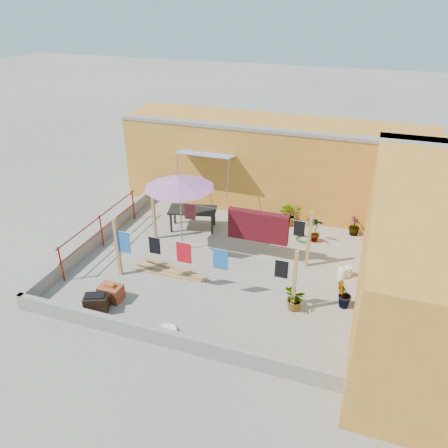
{
  "coord_description": "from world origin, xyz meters",
  "views": [
    {
      "loc": [
        3.74,
        -10.3,
        7.25
      ],
      "look_at": [
        0.07,
        0.3,
        1.24
      ],
      "focal_mm": 35.0,
      "sensor_mm": 36.0,
      "label": 1
    }
  ],
  "objects_px": {
    "brazier": "(96,303)",
    "white_basin": "(166,331)",
    "green_hose": "(303,239)",
    "water_jug_a": "(348,272)",
    "water_jug_b": "(342,273)",
    "outdoor_table": "(193,211)",
    "brick_stack": "(111,293)",
    "plant_back_a": "(290,214)",
    "patio_umbrella": "(179,183)"
  },
  "relations": [
    {
      "from": "water_jug_a",
      "to": "water_jug_b",
      "type": "relative_size",
      "value": 1.0
    },
    {
      "from": "green_hose",
      "to": "brazier",
      "type": "bearing_deg",
      "value": -129.11
    },
    {
      "from": "outdoor_table",
      "to": "water_jug_a",
      "type": "height_order",
      "value": "outdoor_table"
    },
    {
      "from": "green_hose",
      "to": "plant_back_a",
      "type": "bearing_deg",
      "value": 126.46
    },
    {
      "from": "brick_stack",
      "to": "white_basin",
      "type": "distance_m",
      "value": 2.05
    },
    {
      "from": "water_jug_b",
      "to": "green_hose",
      "type": "distance_m",
      "value": 2.29
    },
    {
      "from": "outdoor_table",
      "to": "brick_stack",
      "type": "relative_size",
      "value": 2.93
    },
    {
      "from": "green_hose",
      "to": "plant_back_a",
      "type": "distance_m",
      "value": 1.18
    },
    {
      "from": "water_jug_b",
      "to": "green_hose",
      "type": "relative_size",
      "value": 0.68
    },
    {
      "from": "patio_umbrella",
      "to": "brick_stack",
      "type": "distance_m",
      "value": 3.69
    },
    {
      "from": "white_basin",
      "to": "plant_back_a",
      "type": "relative_size",
      "value": 0.64
    },
    {
      "from": "brazier",
      "to": "plant_back_a",
      "type": "bearing_deg",
      "value": 59.46
    },
    {
      "from": "brick_stack",
      "to": "water_jug_b",
      "type": "relative_size",
      "value": 1.68
    },
    {
      "from": "patio_umbrella",
      "to": "white_basin",
      "type": "xyz_separation_m",
      "value": [
        1.19,
        -3.66,
        -2.23
      ]
    },
    {
      "from": "outdoor_table",
      "to": "brazier",
      "type": "relative_size",
      "value": 2.56
    },
    {
      "from": "brick_stack",
      "to": "green_hose",
      "type": "distance_m",
      "value": 6.43
    },
    {
      "from": "water_jug_b",
      "to": "patio_umbrella",
      "type": "bearing_deg",
      "value": -179.58
    },
    {
      "from": "white_basin",
      "to": "green_hose",
      "type": "distance_m",
      "value": 5.98
    },
    {
      "from": "brick_stack",
      "to": "water_jug_b",
      "type": "distance_m",
      "value": 6.41
    },
    {
      "from": "outdoor_table",
      "to": "brick_stack",
      "type": "bearing_deg",
      "value": -96.95
    },
    {
      "from": "brick_stack",
      "to": "water_jug_a",
      "type": "distance_m",
      "value": 6.61
    },
    {
      "from": "white_basin",
      "to": "plant_back_a",
      "type": "height_order",
      "value": "plant_back_a"
    },
    {
      "from": "outdoor_table",
      "to": "brick_stack",
      "type": "xyz_separation_m",
      "value": [
        -0.53,
        -4.34,
        -0.45
      ]
    },
    {
      "from": "brick_stack",
      "to": "brazier",
      "type": "relative_size",
      "value": 0.87
    },
    {
      "from": "patio_umbrella",
      "to": "brazier",
      "type": "height_order",
      "value": "patio_umbrella"
    },
    {
      "from": "water_jug_b",
      "to": "water_jug_a",
      "type": "bearing_deg",
      "value": 43.77
    },
    {
      "from": "water_jug_b",
      "to": "plant_back_a",
      "type": "distance_m",
      "value": 3.41
    },
    {
      "from": "brazier",
      "to": "white_basin",
      "type": "bearing_deg",
      "value": -4.23
    },
    {
      "from": "patio_umbrella",
      "to": "water_jug_b",
      "type": "height_order",
      "value": "patio_umbrella"
    },
    {
      "from": "brick_stack",
      "to": "outdoor_table",
      "type": "bearing_deg",
      "value": 83.05
    },
    {
      "from": "water_jug_b",
      "to": "plant_back_a",
      "type": "bearing_deg",
      "value": 127.39
    },
    {
      "from": "water_jug_a",
      "to": "green_hose",
      "type": "bearing_deg",
      "value": 133.06
    },
    {
      "from": "brazier",
      "to": "water_jug_a",
      "type": "height_order",
      "value": "brazier"
    },
    {
      "from": "outdoor_table",
      "to": "brick_stack",
      "type": "distance_m",
      "value": 4.4
    },
    {
      "from": "brazier",
      "to": "water_jug_b",
      "type": "relative_size",
      "value": 1.92
    },
    {
      "from": "plant_back_a",
      "to": "white_basin",
      "type": "bearing_deg",
      "value": -104.66
    },
    {
      "from": "outdoor_table",
      "to": "patio_umbrella",
      "type": "bearing_deg",
      "value": -81.48
    },
    {
      "from": "patio_umbrella",
      "to": "brick_stack",
      "type": "xyz_separation_m",
      "value": [
        -0.73,
        -2.98,
        -2.05
      ]
    },
    {
      "from": "white_basin",
      "to": "plant_back_a",
      "type": "xyz_separation_m",
      "value": [
        1.67,
        6.4,
        0.37
      ]
    },
    {
      "from": "outdoor_table",
      "to": "green_hose",
      "type": "height_order",
      "value": "outdoor_table"
    },
    {
      "from": "white_basin",
      "to": "water_jug_b",
      "type": "xyz_separation_m",
      "value": [
        3.74,
        3.7,
        0.11
      ]
    },
    {
      "from": "water_jug_a",
      "to": "water_jug_b",
      "type": "xyz_separation_m",
      "value": [
        -0.15,
        -0.14,
        -0.0
      ]
    },
    {
      "from": "brick_stack",
      "to": "green_hose",
      "type": "relative_size",
      "value": 1.14
    },
    {
      "from": "brazier",
      "to": "green_hose",
      "type": "xyz_separation_m",
      "value": [
        4.35,
        5.35,
        -0.22
      ]
    },
    {
      "from": "white_basin",
      "to": "water_jug_b",
      "type": "distance_m",
      "value": 5.26
    },
    {
      "from": "white_basin",
      "to": "water_jug_b",
      "type": "height_order",
      "value": "water_jug_b"
    },
    {
      "from": "white_basin",
      "to": "patio_umbrella",
      "type": "bearing_deg",
      "value": 107.98
    },
    {
      "from": "brazier",
      "to": "white_basin",
      "type": "xyz_separation_m",
      "value": [
        2.01,
        -0.15,
        -0.2
      ]
    },
    {
      "from": "water_jug_b",
      "to": "plant_back_a",
      "type": "relative_size",
      "value": 0.42
    },
    {
      "from": "outdoor_table",
      "to": "plant_back_a",
      "type": "height_order",
      "value": "plant_back_a"
    }
  ]
}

